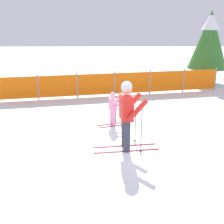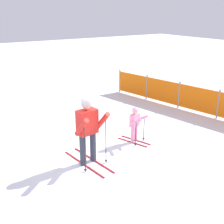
{
  "view_description": "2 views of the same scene",
  "coord_description": "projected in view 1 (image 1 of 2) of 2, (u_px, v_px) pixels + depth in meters",
  "views": [
    {
      "loc": [
        -0.4,
        -6.85,
        3.27
      ],
      "look_at": [
        -0.34,
        0.52,
        0.84
      ],
      "focal_mm": 45.0,
      "sensor_mm": 36.0,
      "label": 1
    },
    {
      "loc": [
        5.83,
        -3.09,
        3.81
      ],
      "look_at": [
        -0.51,
        1.05,
        1.04
      ],
      "focal_mm": 45.0,
      "sensor_mm": 36.0,
      "label": 2
    }
  ],
  "objects": [
    {
      "name": "ground_plane",
      "position": [
        125.0,
        148.0,
        7.53
      ],
      "size": [
        60.0,
        60.0,
        0.0
      ],
      "primitive_type": "plane",
      "color": "white"
    },
    {
      "name": "skier_adult",
      "position": [
        127.0,
        110.0,
        7.15
      ],
      "size": [
        1.76,
        0.83,
        1.83
      ],
      "rotation": [
        0.0,
        0.0,
        0.14
      ],
      "color": "maroon",
      "rests_on": "ground_plane"
    },
    {
      "name": "safety_fence",
      "position": [
        114.0,
        84.0,
        12.55
      ],
      "size": [
        9.85,
        2.05,
        1.11
      ],
      "rotation": [
        0.0,
        0.0,
        0.2
      ],
      "color": "gray",
      "rests_on": "ground_plane"
    },
    {
      "name": "conifer_far",
      "position": [
        209.0,
        39.0,
        14.56
      ],
      "size": [
        2.03,
        2.03,
        3.76
      ],
      "color": "#4C3823",
      "rests_on": "ground_plane"
    },
    {
      "name": "skier_child",
      "position": [
        113.0,
        106.0,
        8.96
      ],
      "size": [
        1.06,
        0.63,
        1.11
      ],
      "rotation": [
        0.0,
        0.0,
        0.35
      ],
      "color": "maroon",
      "rests_on": "ground_plane"
    }
  ]
}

